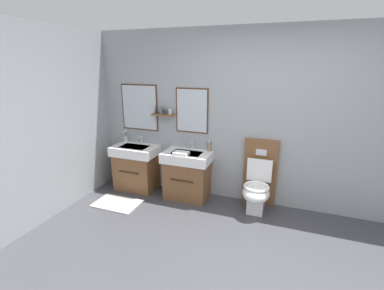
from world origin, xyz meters
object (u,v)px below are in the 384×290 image
Objects in this scene: toilet at (258,185)px; soap_dispenser at (209,146)px; vanity_sink_left at (137,166)px; toothbrush_cup at (126,138)px; vanity_sink_right at (187,174)px; folded_hand_towel at (181,153)px.

toilet is 5.78× the size of soap_dispenser.
toothbrush_cup is (-0.28, 0.17, 0.41)m from vanity_sink_left.
vanity_sink_left is at bearing 180.00° from vanity_sink_right.
folded_hand_towel is at bearing -105.29° from vanity_sink_right.
soap_dispenser is at bearing 44.18° from folded_hand_towel.
vanity_sink_right is at bearing -179.66° from toilet.
soap_dispenser is (-0.78, 0.17, 0.44)m from toilet.
toothbrush_cup is 1.49m from soap_dispenser.
toothbrush_cup is at bearing 172.02° from vanity_sink_right.
folded_hand_towel is (-1.12, -0.15, 0.39)m from toilet.
toothbrush_cup reaches higher than vanity_sink_left.
folded_hand_towel is at bearing -172.21° from toilet.
toothbrush_cup reaches higher than folded_hand_towel.
vanity_sink_left is 4.29× the size of soap_dispenser.
vanity_sink_left is at bearing -179.81° from toilet.
soap_dispenser is at bearing 31.18° from vanity_sink_right.
vanity_sink_left is 3.38× the size of folded_hand_towel.
vanity_sink_right is at bearing 74.71° from folded_hand_towel.
soap_dispenser reaches higher than vanity_sink_right.
toothbrush_cup is 1.20m from folded_hand_towel.
toothbrush_cup is (-1.20, 0.17, 0.41)m from vanity_sink_right.
toilet reaches higher than vanity_sink_left.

